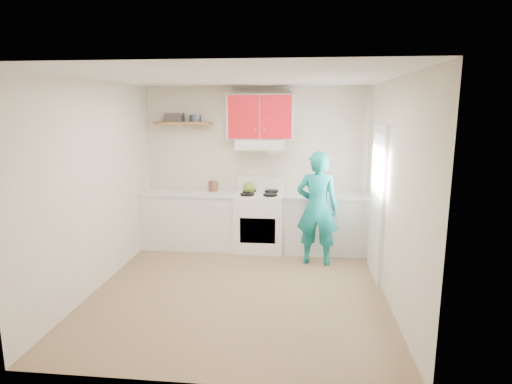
# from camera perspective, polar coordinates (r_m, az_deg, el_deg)

# --- Properties ---
(floor) EXTENTS (3.80, 3.80, 0.00)m
(floor) POSITION_cam_1_polar(r_m,az_deg,el_deg) (5.52, -2.20, -12.90)
(floor) COLOR brown
(floor) RESTS_ON ground
(ceiling) EXTENTS (3.60, 3.80, 0.04)m
(ceiling) POSITION_cam_1_polar(r_m,az_deg,el_deg) (5.05, -2.43, 15.14)
(ceiling) COLOR white
(ceiling) RESTS_ON floor
(back_wall) EXTENTS (3.60, 0.04, 2.60)m
(back_wall) POSITION_cam_1_polar(r_m,az_deg,el_deg) (6.99, -0.06, 3.38)
(back_wall) COLOR beige
(back_wall) RESTS_ON floor
(front_wall) EXTENTS (3.60, 0.04, 2.60)m
(front_wall) POSITION_cam_1_polar(r_m,az_deg,el_deg) (3.31, -7.08, -5.65)
(front_wall) COLOR beige
(front_wall) RESTS_ON floor
(left_wall) EXTENTS (0.04, 3.80, 2.60)m
(left_wall) POSITION_cam_1_polar(r_m,az_deg,el_deg) (5.67, -20.63, 0.81)
(left_wall) COLOR beige
(left_wall) RESTS_ON floor
(right_wall) EXTENTS (0.04, 3.80, 2.60)m
(right_wall) POSITION_cam_1_polar(r_m,az_deg,el_deg) (5.18, 17.79, 0.07)
(right_wall) COLOR beige
(right_wall) RESTS_ON floor
(door) EXTENTS (0.05, 0.85, 2.05)m
(door) POSITION_cam_1_polar(r_m,az_deg,el_deg) (5.91, 16.04, -1.23)
(door) COLOR white
(door) RESTS_ON floor
(door_glass) EXTENTS (0.01, 0.55, 0.95)m
(door_glass) POSITION_cam_1_polar(r_m,az_deg,el_deg) (5.83, 16.01, 2.86)
(door_glass) COLOR white
(door_glass) RESTS_ON door
(counter_left) EXTENTS (1.52, 0.60, 0.90)m
(counter_left) POSITION_cam_1_polar(r_m,az_deg,el_deg) (7.05, -8.78, -3.73)
(counter_left) COLOR silver
(counter_left) RESTS_ON floor
(counter_right) EXTENTS (1.32, 0.60, 0.90)m
(counter_right) POSITION_cam_1_polar(r_m,az_deg,el_deg) (6.84, 9.24, -4.22)
(counter_right) COLOR silver
(counter_right) RESTS_ON floor
(stove) EXTENTS (0.76, 0.65, 0.92)m
(stove) POSITION_cam_1_polar(r_m,az_deg,el_deg) (6.83, 0.48, -4.00)
(stove) COLOR white
(stove) RESTS_ON floor
(range_hood) EXTENTS (0.76, 0.44, 0.15)m
(range_hood) POSITION_cam_1_polar(r_m,az_deg,el_deg) (6.71, 0.59, 6.46)
(range_hood) COLOR silver
(range_hood) RESTS_ON back_wall
(upper_cabinets) EXTENTS (1.02, 0.33, 0.70)m
(upper_cabinets) POSITION_cam_1_polar(r_m,az_deg,el_deg) (6.75, 0.64, 10.09)
(upper_cabinets) COLOR #B30F17
(upper_cabinets) RESTS_ON back_wall
(shelf) EXTENTS (0.90, 0.30, 0.04)m
(shelf) POSITION_cam_1_polar(r_m,az_deg,el_deg) (6.99, -9.73, 9.16)
(shelf) COLOR brown
(shelf) RESTS_ON back_wall
(books) EXTENTS (0.28, 0.22, 0.14)m
(books) POSITION_cam_1_polar(r_m,az_deg,el_deg) (7.02, -10.89, 9.84)
(books) COLOR #40383B
(books) RESTS_ON shelf
(tin) EXTENTS (0.24, 0.24, 0.11)m
(tin) POSITION_cam_1_polar(r_m,az_deg,el_deg) (6.93, -8.18, 9.80)
(tin) COLOR #333D4C
(tin) RESTS_ON shelf
(kettle) EXTENTS (0.23, 0.23, 0.17)m
(kettle) POSITION_cam_1_polar(r_m,az_deg,el_deg) (6.77, -0.95, 0.60)
(kettle) COLOR olive
(kettle) RESTS_ON stove
(crock) EXTENTS (0.17, 0.17, 0.18)m
(crock) POSITION_cam_1_polar(r_m,az_deg,el_deg) (6.94, -5.79, 0.70)
(crock) COLOR brown
(crock) RESTS_ON counter_left
(cutting_board) EXTENTS (0.32, 0.25, 0.02)m
(cutting_board) POSITION_cam_1_polar(r_m,az_deg,el_deg) (6.62, 7.76, -0.59)
(cutting_board) COLOR olive
(cutting_board) RESTS_ON counter_right
(silicone_mat) EXTENTS (0.35, 0.31, 0.01)m
(silicone_mat) POSITION_cam_1_polar(r_m,az_deg,el_deg) (6.80, 11.41, -0.45)
(silicone_mat) COLOR red
(silicone_mat) RESTS_ON counter_right
(person) EXTENTS (0.66, 0.48, 1.67)m
(person) POSITION_cam_1_polar(r_m,az_deg,el_deg) (6.18, 8.24, -2.19)
(person) COLOR #0E807F
(person) RESTS_ON floor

